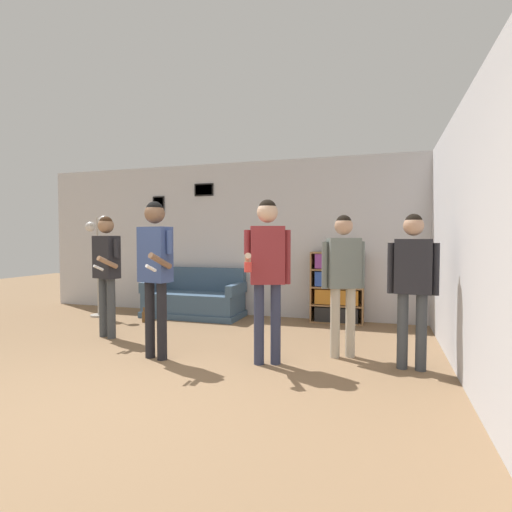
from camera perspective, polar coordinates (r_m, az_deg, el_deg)
ground_plane at (r=3.65m, az=-23.51°, el=-19.50°), size 20.00×20.00×0.00m
wall_back at (r=7.06m, az=-0.99°, el=2.47°), size 8.33×0.08×2.70m
wall_right at (r=4.66m, az=26.83°, el=2.16°), size 0.06×6.52×2.70m
couch at (r=7.08m, az=-8.74°, el=-6.25°), size 1.71×0.80×0.83m
bookshelf at (r=6.56m, az=11.50°, el=-4.45°), size 0.84×0.30×1.14m
floor_lamp at (r=7.44m, az=-21.71°, el=1.72°), size 0.45×0.28×1.75m
person_player_foreground_left at (r=5.81m, az=-20.60°, el=-1.00°), size 0.48×0.54×1.66m
person_player_foreground_center at (r=4.60m, az=-14.23°, el=-0.76°), size 0.49×0.53×1.77m
person_watcher_holding_cup at (r=4.26m, az=1.63°, el=-0.92°), size 0.47×0.54×1.77m
person_spectator_near_bookshelf at (r=4.63m, az=12.35°, el=-2.08°), size 0.46×0.33×1.62m
person_spectator_far_right at (r=4.40m, az=21.49°, el=-2.57°), size 0.50×0.22×1.61m
bottle_on_floor at (r=6.77m, az=-15.72°, el=-8.32°), size 0.06×0.06×0.24m
drinking_cup at (r=6.54m, az=9.80°, el=1.09°), size 0.08×0.08×0.12m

